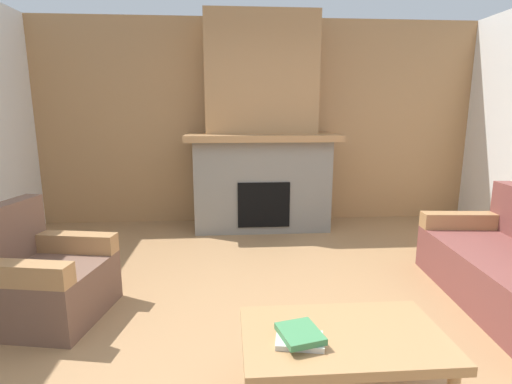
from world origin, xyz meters
The scene contains 6 objects.
ground centered at (0.00, 0.00, 0.00)m, with size 9.00×9.00×0.00m, color #9E754C.
wall_back_wood_panel centered at (0.00, 3.00, 1.35)m, with size 6.00×0.12×2.70m, color #A87A4C.
fireplace centered at (0.00, 2.62, 1.16)m, with size 1.90×0.82×2.70m.
armchair centered at (-1.81, 0.38, 0.29)m, with size 0.88×0.88×0.85m.
coffee_table centered at (0.13, -0.69, 0.38)m, with size 1.00×0.60×0.43m.
book_stack_near_edge centered at (-0.10, -0.75, 0.46)m, with size 0.25×0.25×0.06m.
Camera 1 is at (-0.43, -2.39, 1.50)m, focal length 27.30 mm.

